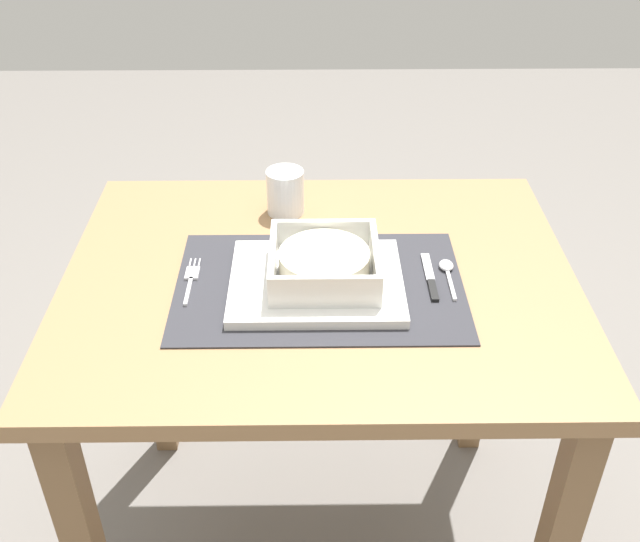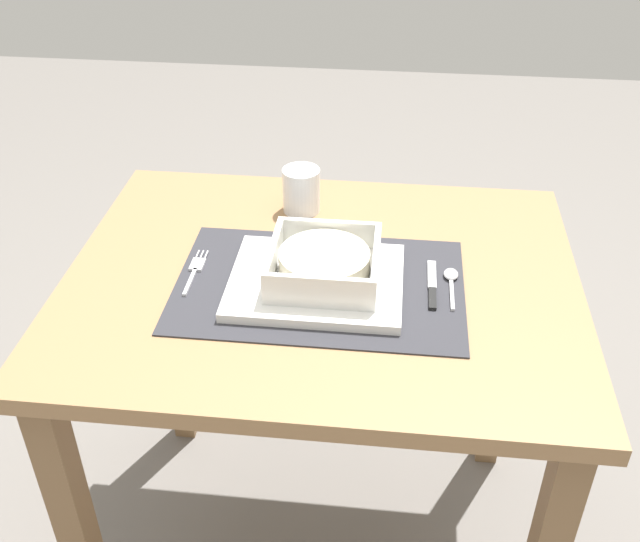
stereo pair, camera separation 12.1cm
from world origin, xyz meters
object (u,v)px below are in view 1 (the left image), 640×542
Objects in this scene: dining_table at (319,329)px; fork at (191,277)px; butter_knife at (431,280)px; porridge_bowl at (324,264)px; spoon at (447,269)px; drinking_glass at (285,194)px.

fork reaches higher than dining_table.
porridge_bowl is at bearing -177.47° from butter_knife.
dining_table is 0.22m from butter_knife.
fork is 0.43m from spoon.
spoon is 0.82× the size of butter_knife.
butter_knife is (0.39, -0.01, 0.00)m from fork.
butter_knife reaches higher than fork.
drinking_glass is (-0.24, 0.24, 0.03)m from butter_knife.
butter_knife is (0.18, -0.02, 0.12)m from dining_table.
dining_table is 7.79× the size of spoon.
drinking_glass reaches higher than spoon.
spoon is (0.21, 0.00, 0.12)m from dining_table.
dining_table is at bearing 179.13° from spoon.
dining_table is at bearing 104.33° from porridge_bowl.
butter_knife reaches higher than dining_table.
porridge_bowl is at bearing -172.68° from spoon.
porridge_bowl is 0.21m from spoon.
spoon is 0.35m from drinking_glass.
spoon is at bearing 0.77° from dining_table.
porridge_bowl reaches higher than spoon.
drinking_glass reaches higher than dining_table.
spoon is (0.21, 0.03, -0.04)m from porridge_bowl.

